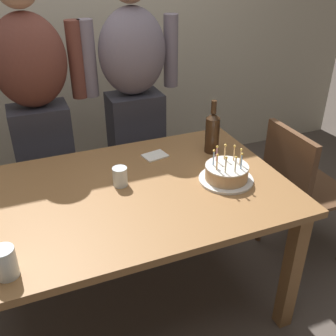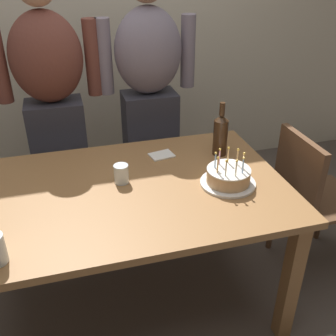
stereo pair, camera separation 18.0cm
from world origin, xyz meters
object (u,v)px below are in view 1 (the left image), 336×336
Objects in this scene: dining_chair at (298,185)px; person_man_bearded at (38,114)px; birthday_cake at (226,173)px; water_glass_near at (5,263)px; person_woman_cardigan at (134,101)px; napkin_stack at (155,156)px; water_glass_far at (120,177)px; wine_bottle at (212,132)px.

person_man_bearded is at bearing 59.97° from dining_chair.
birthday_cake is 0.16× the size of person_man_bearded.
birthday_cake is at bearing 14.97° from water_glass_near.
person_woman_cardigan is (0.59, 0.00, 0.00)m from person_man_bearded.
person_woman_cardigan reaches higher than napkin_stack.
person_man_bearded is 1.90× the size of dining_chair.
water_glass_far is 0.59m from wine_bottle.
dining_chair is at bearing 133.82° from person_woman_cardigan.
person_man_bearded is (-0.28, 0.73, 0.09)m from water_glass_far.
water_glass_near is 0.67m from water_glass_far.
water_glass_near is 1.00m from napkin_stack.
water_glass_far is at bearing -165.02° from wine_bottle.
water_glass_near is 0.93× the size of napkin_stack.
person_woman_cardigan is at bearing 113.52° from wine_bottle.
water_glass_near is 1.25× the size of water_glass_far.
water_glass_far is 0.33m from napkin_stack.
wine_bottle reaches higher than napkin_stack.
person_woman_cardigan is at bearing -180.00° from person_man_bearded.
person_woman_cardigan reaches higher than water_glass_near.
birthday_cake is 2.12× the size of napkin_stack.
water_glass_far is at bearing 87.90° from dining_chair.
napkin_stack is (0.25, 0.21, -0.04)m from water_glass_far.
dining_chair is at bearing 11.48° from birthday_cake.
water_glass_far is 0.80m from person_woman_cardigan.
person_woman_cardigan is 1.12m from dining_chair.
water_glass_far is 0.06× the size of person_woman_cardigan.
person_man_bearded is at bearing 78.08° from water_glass_near.
water_glass_far is at bearing 162.47° from birthday_cake.
napkin_stack is 0.07× the size of person_woman_cardigan.
wine_bottle is 0.63m from person_woman_cardigan.
dining_chair is at bearing 13.73° from water_glass_near.
wine_bottle is at bearing 27.80° from water_glass_near.
person_man_bearded is 1.00× the size of person_woman_cardigan.
person_man_bearded is 1.57m from dining_chair.
dining_chair is (1.57, 0.38, -0.28)m from water_glass_near.
person_man_bearded is at bearing 135.97° from napkin_stack.
water_glass_far is (-0.48, 0.15, 0.01)m from birthday_cake.
napkin_stack is at bearing 168.72° from wine_bottle.
wine_bottle is 0.33m from napkin_stack.
napkin_stack is (0.78, 0.63, -0.05)m from water_glass_near.
wine_bottle is 2.36× the size of napkin_stack.
person_woman_cardigan is at bearing 101.08° from birthday_cake.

